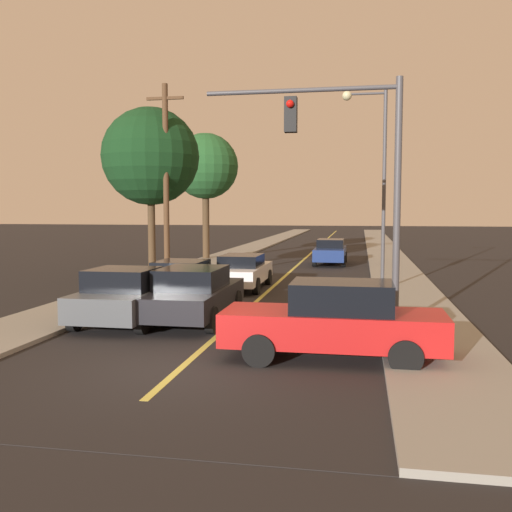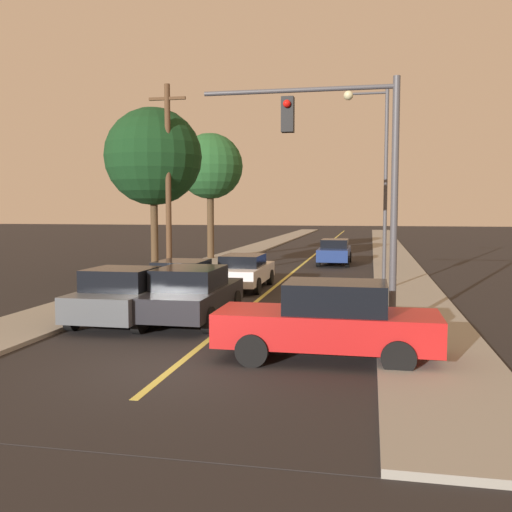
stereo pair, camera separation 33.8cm
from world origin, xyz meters
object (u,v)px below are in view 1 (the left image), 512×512
Objects in this scene: car_near_lane_second at (242,271)px; streetlamp_right at (375,164)px; car_outer_lane_front at (125,296)px; car_outer_lane_second at (182,277)px; car_far_oncoming at (330,251)px; car_crossing_right at (335,321)px; car_near_lane_front at (194,294)px; utility_pole_left at (166,180)px; traffic_signal_mast at (352,160)px; tree_left_near at (150,157)px; tree_left_far at (206,167)px.

streetlamp_right reaches higher than car_near_lane_second.
car_outer_lane_front is 0.85× the size of car_outer_lane_second.
car_crossing_right reaches higher than car_far_oncoming.
car_outer_lane_second is at bearing 36.68° from car_crossing_right.
car_outer_lane_front is (-1.77, -0.70, -0.02)m from car_near_lane_front.
utility_pole_left is (-1.73, 8.44, 3.65)m from car_outer_lane_front.
car_outer_lane_second is 14.04m from car_far_oncoming.
traffic_signal_mast is 0.83× the size of tree_left_near.
streetlamp_right is at bearing -5.53° from car_crossing_right.
utility_pole_left reaches higher than traffic_signal_mast.
car_near_lane_second is at bearing -179.75° from streetlamp_right.
tree_left_far reaches higher than car_near_lane_second.
tree_left_near reaches higher than streetlamp_right.
car_crossing_right is at bearing -53.32° from car_outer_lane_second.
tree_left_far is at bearing 99.05° from car_outer_lane_front.
utility_pole_left is at bearing 57.19° from car_far_oncoming.
tree_left_far is (-9.36, 19.89, 1.40)m from traffic_signal_mast.
utility_pole_left is (-6.43, -9.98, 3.69)m from car_far_oncoming.
car_outer_lane_front is 6.52m from car_crossing_right.
car_outer_lane_front is 11.35m from tree_left_near.
utility_pole_left is at bearing 118.01° from car_outer_lane_second.
tree_left_near is at bearing 133.07° from traffic_signal_mast.
tree_left_far reaches higher than tree_left_near.
car_near_lane_front is at bearing -90.00° from car_near_lane_second.
car_far_oncoming is 0.60× the size of tree_left_far.
traffic_signal_mast is (6.18, -5.09, 3.73)m from car_outer_lane_second.
car_far_oncoming reaches higher than car_outer_lane_second.
car_outer_lane_second is at bearing 70.41° from car_far_oncoming.
traffic_signal_mast reaches higher than car_outer_lane_front.
car_crossing_right is at bearing -95.37° from traffic_signal_mast.
utility_pole_left is at bearing -49.60° from tree_left_near.
car_near_lane_second is at bearing 74.96° from car_far_oncoming.
car_crossing_right is at bearing -67.96° from car_near_lane_second.
tree_left_far is at bearing 111.61° from car_near_lane_second.
car_crossing_right reaches higher than car_outer_lane_second.
car_outer_lane_front reaches higher than car_near_lane_front.
streetlamp_right is at bearing 0.25° from car_near_lane_second.
utility_pole_left is at bearing 101.56° from car_outer_lane_front.
traffic_signal_mast is at bearing -59.14° from car_near_lane_second.
streetlamp_right is (2.20, -10.91, 4.17)m from car_far_oncoming.
tree_left_near is (-7.65, -8.55, 4.80)m from car_far_oncoming.
car_outer_lane_front is 19.01m from car_far_oncoming.
car_far_oncoming is 11.88m from streetlamp_right.
car_far_oncoming is 18.74m from traffic_signal_mast.
car_near_lane_second reaches higher than car_outer_lane_second.
tree_left_far reaches higher than streetlamp_right.
traffic_signal_mast is at bearing -7.62° from car_near_lane_front.
car_far_oncoming is 0.61× the size of tree_left_near.
utility_pole_left is at bearing -82.81° from tree_left_far.
traffic_signal_mast is at bearing -64.78° from tree_left_far.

